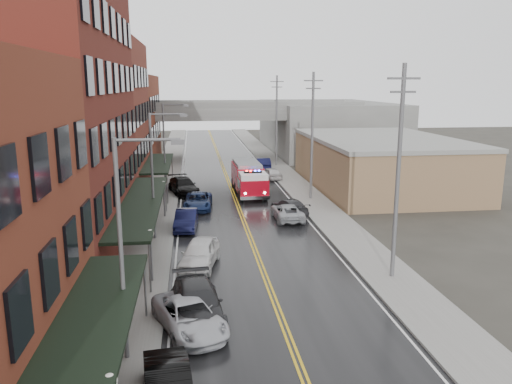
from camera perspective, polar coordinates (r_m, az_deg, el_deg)
road at (r=42.35m, az=-1.68°, el=-2.67°), size 11.00×160.00×0.02m
sidewalk_left at (r=42.28m, az=-11.58°, el=-2.85°), size 3.00×160.00×0.15m
sidewalk_right at (r=43.63m, az=7.91°, el=-2.25°), size 3.00×160.00×0.15m
curb_left at (r=42.18m, az=-9.35°, el=-2.80°), size 0.30×160.00×0.15m
curb_right at (r=43.23m, az=5.80°, el=-2.33°), size 0.30×160.00×0.15m
brick_building_b at (r=35.05m, az=-22.98°, el=8.17°), size 9.00×20.00×18.00m
brick_building_c at (r=52.19m, az=-17.75°, el=7.93°), size 9.00×15.00×15.00m
brick_building_far at (r=69.54m, az=-15.13°, el=7.79°), size 9.00×20.00×12.00m
tan_building at (r=55.16m, az=14.04°, el=3.12°), size 14.00×22.00×5.00m
right_far_block at (r=83.95m, az=7.97°, el=7.42°), size 18.00×30.00×8.00m
awning_0 at (r=17.10m, az=-19.09°, el=-16.11°), size 2.60×16.00×3.09m
awning_1 at (r=34.83m, az=-12.91°, el=-1.21°), size 2.60×18.00×3.09m
awning_2 at (r=51.96m, az=-11.11°, el=3.25°), size 2.60×13.00×3.09m
globe_lamp_1 at (r=28.19m, az=-11.96°, el=-5.79°), size 0.44×0.44×3.12m
globe_lamp_2 at (r=41.70m, az=-10.48°, el=0.15°), size 0.44×0.44×3.12m
street_lamp_0 at (r=19.76m, az=-14.55°, el=-5.02°), size 2.64×0.22×9.00m
street_lamp_1 at (r=35.30m, az=-11.41°, el=2.67°), size 2.64×0.22×9.00m
street_lamp_2 at (r=51.12m, az=-10.19°, el=5.63°), size 2.64×0.22×9.00m
utility_pole_0 at (r=28.42m, az=15.95°, el=2.45°), size 1.80×0.24×12.00m
utility_pole_1 at (r=47.30m, az=6.44°, el=6.59°), size 1.80×0.24×12.00m
utility_pole_2 at (r=66.83m, az=2.37°, el=8.30°), size 1.80×0.24×12.00m
overpass at (r=73.00m, az=-4.20°, el=8.36°), size 40.00×10.00×7.50m
fire_truck at (r=50.09m, az=-0.83°, el=1.64°), size 3.59×8.56×3.10m
parked_car_left_2 at (r=23.29m, az=-7.62°, el=-13.86°), size 3.93×5.60×1.42m
parked_car_left_3 at (r=24.24m, az=-6.75°, el=-12.49°), size 2.85×5.76×1.61m
parked_car_left_4 at (r=30.68m, az=-6.47°, el=-7.01°), size 3.01×5.21×1.67m
parked_car_left_5 at (r=38.55m, az=-7.98°, el=-3.15°), size 1.92×4.65×1.50m
parked_car_left_6 at (r=44.61m, az=-6.66°, el=-1.04°), size 2.77×5.33×1.43m
parked_car_left_7 at (r=50.95m, az=-8.31°, el=0.70°), size 3.58×6.03×1.64m
parked_car_right_0 at (r=40.92m, az=3.60°, el=-2.28°), size 2.24×4.79×1.33m
parked_car_right_1 at (r=42.57m, az=3.84°, el=-1.67°), size 2.99×5.04×1.37m
parked_car_right_2 at (r=58.21m, az=1.68°, el=2.15°), size 2.51×4.37×1.40m
parked_car_right_3 at (r=64.36m, az=0.81°, el=3.23°), size 1.96×4.97×1.61m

